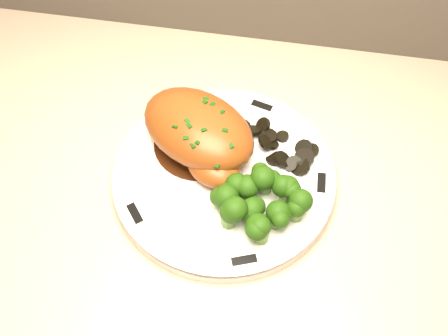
% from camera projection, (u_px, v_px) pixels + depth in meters
% --- Properties ---
extents(counter, '(2.07, 0.68, 1.01)m').
position_uv_depth(counter, '(49.00, 321.00, 1.01)').
color(counter, brown).
rests_on(counter, ground).
extents(plate, '(0.30, 0.30, 0.02)m').
position_uv_depth(plate, '(224.00, 177.00, 0.64)').
color(plate, white).
rests_on(plate, counter).
extents(rim_accent_0, '(0.01, 0.03, 0.00)m').
position_uv_depth(rim_accent_0, '(321.00, 183.00, 0.63)').
color(rim_accent_0, black).
rests_on(rim_accent_0, plate).
extents(rim_accent_1, '(0.03, 0.02, 0.00)m').
position_uv_depth(rim_accent_1, '(262.00, 106.00, 0.69)').
color(rim_accent_1, black).
rests_on(rim_accent_1, plate).
extents(rim_accent_2, '(0.02, 0.03, 0.00)m').
position_uv_depth(rim_accent_2, '(158.00, 121.00, 0.68)').
color(rim_accent_2, black).
rests_on(rim_accent_2, plate).
extents(rim_accent_3, '(0.02, 0.03, 0.00)m').
position_uv_depth(rim_accent_3, '(135.00, 213.00, 0.60)').
color(rim_accent_3, black).
rests_on(rim_accent_3, plate).
extents(rim_accent_4, '(0.03, 0.02, 0.00)m').
position_uv_depth(rim_accent_4, '(244.00, 260.00, 0.57)').
color(rim_accent_4, black).
rests_on(rim_accent_4, plate).
extents(gravy_pool, '(0.11, 0.11, 0.00)m').
position_uv_depth(gravy_pool, '(199.00, 143.00, 0.66)').
color(gravy_pool, '#361809').
rests_on(gravy_pool, plate).
extents(chicken_breast, '(0.17, 0.16, 0.06)m').
position_uv_depth(chicken_breast, '(200.00, 133.00, 0.63)').
color(chicken_breast, '#954719').
rests_on(chicken_breast, plate).
extents(mushroom_pile, '(0.09, 0.07, 0.02)m').
position_uv_depth(mushroom_pile, '(275.00, 148.00, 0.65)').
color(mushroom_pile, black).
rests_on(mushroom_pile, plate).
extents(broccoli_florets, '(0.10, 0.08, 0.04)m').
position_uv_depth(broccoli_florets, '(259.00, 202.00, 0.59)').
color(broccoli_florets, olive).
rests_on(broccoli_florets, plate).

